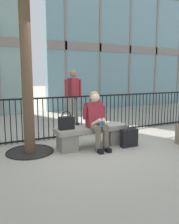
{
  "coord_description": "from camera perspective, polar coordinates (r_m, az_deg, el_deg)",
  "views": [
    {
      "loc": [
        -2.17,
        -4.3,
        1.53
      ],
      "look_at": [
        0.0,
        0.1,
        0.75
      ],
      "focal_mm": 36.72,
      "sensor_mm": 36.0,
      "label": 1
    }
  ],
  "objects": [
    {
      "name": "plaza_railing",
      "position": [
        5.76,
        -3.71,
        -1.06
      ],
      "size": [
        9.03,
        0.04,
        1.03
      ],
      "color": "black",
      "rests_on": "ground"
    },
    {
      "name": "bystander_at_railing",
      "position": [
        7.12,
        -4.09,
        4.74
      ],
      "size": [
        0.55,
        0.38,
        1.71
      ],
      "color": "gray",
      "rests_on": "ground"
    },
    {
      "name": "building_facade_right",
      "position": [
        12.18,
        9.7,
        23.08
      ],
      "size": [
        8.3,
        0.43,
        9.0
      ],
      "color": "#729EA8",
      "rests_on": "ground"
    },
    {
      "name": "handbag_on_bench",
      "position": [
        4.67,
        -5.8,
        -2.67
      ],
      "size": [
        0.31,
        0.16,
        0.37
      ],
      "color": "black",
      "rests_on": "stone_bench"
    },
    {
      "name": "ground_plane",
      "position": [
        5.05,
        0.51,
        -8.59
      ],
      "size": [
        60.0,
        60.0,
        0.0
      ],
      "primitive_type": "plane",
      "color": "#A8A091"
    },
    {
      "name": "seated_person_with_phone",
      "position": [
        4.81,
        1.71,
        -1.52
      ],
      "size": [
        0.52,
        0.66,
        1.21
      ],
      "color": "#6B6051",
      "rests_on": "ground"
    },
    {
      "name": "stone_bench",
      "position": [
        4.98,
        0.51,
        -5.61
      ],
      "size": [
        1.6,
        0.44,
        0.45
      ],
      "color": "gray",
      "rests_on": "ground"
    },
    {
      "name": "shopping_bag",
      "position": [
        5.07,
        9.82,
        -6.3
      ],
      "size": [
        0.39,
        0.14,
        0.5
      ],
      "color": "black",
      "rests_on": "ground"
    }
  ]
}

